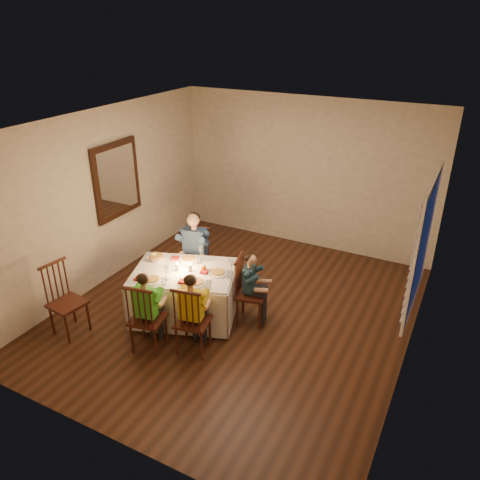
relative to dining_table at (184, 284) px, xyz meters
The scene contains 26 objects.
ground 0.87m from the dining_table, 34.24° to the left, with size 5.00×5.00×0.00m, color black.
wall_left 1.88m from the dining_table, 166.32° to the left, with size 0.02×5.00×2.60m, color beige.
wall_right 2.98m from the dining_table, ahead, with size 0.02×5.00×2.60m, color beige.
wall_back 3.07m from the dining_table, 78.46° to the left, with size 4.50×0.02×2.60m, color beige.
ceiling 2.22m from the dining_table, 34.24° to the left, with size 5.00×5.00×0.00m, color white.
dining_table is the anchor object (origin of this frame).
chair_adult 0.89m from the dining_table, 111.04° to the left, with size 0.39×0.37×0.96m, color black, non-canonical shape.
chair_near_left 0.93m from the dining_table, 90.98° to the right, with size 0.39×0.37×0.96m, color black, non-canonical shape.
chair_near_right 0.91m from the dining_table, 49.06° to the right, with size 0.39×0.37×0.96m, color black, non-canonical shape.
chair_end 1.03m from the dining_table, 19.71° to the left, with size 0.39×0.37×0.96m, color black, non-canonical shape.
chair_extra 1.58m from the dining_table, 137.77° to the right, with size 0.41×0.39×0.99m, color black, non-canonical shape.
adult 0.89m from the dining_table, 111.04° to the left, with size 0.44×0.40×1.22m, color navy, non-canonical shape.
child_green 0.93m from the dining_table, 90.98° to the right, with size 0.35×0.32×1.07m, color green, non-canonical shape.
child_yellow 0.91m from the dining_table, 49.06° to the right, with size 0.36×0.33×1.08m, color gold, non-canonical shape.
child_teal 1.03m from the dining_table, 19.71° to the left, with size 0.32×0.29×1.01m, color #1B3643, non-canonical shape.
setting_adult 0.37m from the dining_table, 111.37° to the left, with size 0.26×0.26×0.02m, color white.
setting_green 0.49m from the dining_table, 118.09° to the right, with size 0.26×0.26×0.02m, color white.
setting_yellow 0.43m from the dining_table, 30.68° to the right, with size 0.26×0.26×0.02m, color white.
setting_teal 0.51m from the dining_table, 18.38° to the left, with size 0.26×0.26×0.02m, color white.
candle_left 0.26m from the dining_table, 160.55° to the right, with size 0.06×0.06×0.10m, color silver.
candle_right 0.27m from the dining_table, 19.45° to the left, with size 0.06×0.06×0.10m, color silver.
squash 0.62m from the dining_table, 169.78° to the left, with size 0.09×0.09×0.09m, color yellow.
orange_fruit 0.36m from the dining_table, 29.72° to the left, with size 0.08×0.08×0.08m, color orange.
serving_bowl 0.56m from the dining_table, behind, with size 0.23×0.23×0.06m, color white.
wall_mirror 2.03m from the dining_table, 156.59° to the left, with size 0.06×0.95×1.15m.
window_blinds 3.01m from the dining_table, 10.20° to the left, with size 0.07×1.34×1.54m.
Camera 1 is at (2.55, -4.83, 3.75)m, focal length 35.00 mm.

